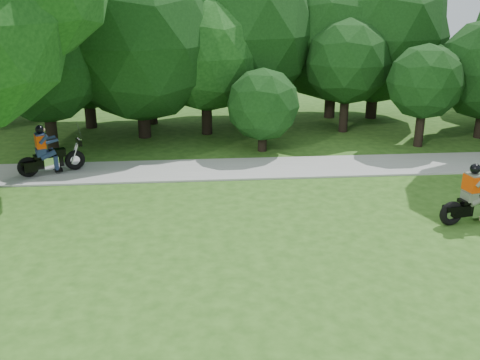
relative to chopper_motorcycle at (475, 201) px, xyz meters
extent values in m
plane|color=#2A5217|center=(-3.27, -3.17, -0.60)|extent=(100.00, 100.00, 0.00)
cube|color=gray|center=(-3.27, 4.83, -0.57)|extent=(60.00, 2.20, 0.06)
cylinder|color=black|center=(-11.84, 11.15, 0.30)|extent=(0.48, 0.48, 1.80)
sphere|color=black|center=(-11.84, 11.15, 3.03)|extent=(5.66, 5.66, 5.66)
cylinder|color=black|center=(-6.76, 9.64, 0.30)|extent=(0.44, 0.44, 1.80)
sphere|color=#144012|center=(-6.76, 9.64, 2.73)|extent=(4.73, 4.73, 4.73)
cylinder|color=black|center=(-0.87, 12.19, 0.30)|extent=(0.49, 0.49, 1.80)
sphere|color=black|center=(-0.87, 12.19, 3.11)|extent=(5.90, 5.90, 5.90)
cylinder|color=black|center=(-5.30, 11.40, 0.30)|extent=(0.54, 0.54, 1.80)
sphere|color=black|center=(-5.30, 11.40, 3.39)|extent=(6.75, 6.75, 6.75)
cylinder|color=black|center=(-12.73, 7.96, 0.30)|extent=(0.42, 0.42, 1.80)
sphere|color=black|center=(-12.73, 7.96, 2.66)|extent=(4.49, 4.49, 4.49)
cylinder|color=black|center=(-4.74, 6.96, -0.16)|extent=(0.34, 0.34, 0.89)
sphere|color=black|center=(-4.74, 6.96, 1.17)|extent=(2.72, 2.72, 2.72)
cylinder|color=black|center=(-9.35, 9.32, 0.29)|extent=(0.52, 0.52, 1.79)
sphere|color=black|center=(-9.35, 9.32, 3.23)|extent=(6.30, 6.30, 6.30)
cylinder|color=black|center=(-14.73, 12.97, 0.30)|extent=(0.50, 0.50, 1.80)
sphere|color=black|center=(-14.73, 12.97, 3.14)|extent=(6.00, 6.00, 6.00)
cylinder|color=black|center=(-9.17, 11.62, 0.25)|extent=(0.41, 0.41, 1.70)
sphere|color=black|center=(-9.17, 11.62, 2.47)|extent=(4.22, 4.22, 4.22)
cylinder|color=black|center=(1.07, 11.93, 0.30)|extent=(0.51, 0.51, 1.80)
sphere|color=black|center=(1.07, 11.93, 3.22)|extent=(6.22, 6.22, 6.22)
cylinder|color=black|center=(1.40, 7.08, 0.19)|extent=(0.34, 0.34, 1.58)
sphere|color=black|center=(1.40, 7.08, 1.90)|extent=(2.85, 2.85, 2.85)
cylinder|color=black|center=(-0.93, 9.54, 0.30)|extent=(0.38, 0.38, 1.80)
sphere|color=black|center=(-0.93, 9.54, 2.35)|extent=(3.55, 3.55, 3.55)
torus|color=black|center=(-0.68, -0.14, -0.27)|extent=(0.69, 0.32, 0.67)
cube|color=black|center=(-0.08, -0.02, -0.22)|extent=(1.19, 0.46, 0.30)
cube|color=silver|center=(0.08, 0.02, -0.22)|extent=(0.51, 0.41, 0.38)
cube|color=black|center=(-0.21, -0.04, 0.02)|extent=(0.55, 0.40, 0.10)
cube|color=#505343|center=(-0.21, -0.04, 0.16)|extent=(0.35, 0.41, 0.23)
cube|color=#505343|center=(-0.19, -0.04, 0.50)|extent=(0.32, 0.44, 0.53)
cube|color=#E63A04|center=(-0.19, -0.04, 0.52)|extent=(0.36, 0.48, 0.42)
sphere|color=black|center=(-0.16, -0.03, 0.90)|extent=(0.27, 0.27, 0.27)
torus|color=black|center=(-12.66, 4.48, -0.21)|extent=(0.69, 0.46, 0.68)
torus|color=black|center=(-11.30, 5.10, -0.21)|extent=(0.69, 0.46, 0.68)
cube|color=black|center=(-12.15, 4.72, -0.16)|extent=(1.08, 0.66, 0.31)
cube|color=silver|center=(-12.01, 4.78, -0.16)|extent=(0.56, 0.49, 0.39)
cube|color=black|center=(-11.79, 4.88, 0.13)|extent=(0.58, 0.47, 0.25)
cube|color=black|center=(-12.26, 4.67, 0.09)|extent=(0.58, 0.49, 0.10)
cylinder|color=silver|center=(-11.27, 5.12, 0.13)|extent=(0.37, 0.20, 0.87)
cylinder|color=silver|center=(-11.12, 5.19, 0.55)|extent=(0.29, 0.58, 0.03)
cube|color=black|center=(-12.53, 4.31, -0.16)|extent=(0.42, 0.27, 0.33)
cube|color=black|center=(-12.71, 4.70, -0.16)|extent=(0.42, 0.27, 0.33)
cube|color=#1C2E4C|center=(-12.26, 4.67, 0.23)|extent=(0.42, 0.45, 0.23)
cube|color=#1C2E4C|center=(-12.24, 4.68, 0.57)|extent=(0.40, 0.47, 0.54)
cube|color=#E63A04|center=(-12.24, 4.68, 0.59)|extent=(0.44, 0.52, 0.42)
sphere|color=black|center=(-12.21, 4.69, 0.98)|extent=(0.27, 0.27, 0.27)
camera|label=1|loc=(-7.22, -12.37, 5.26)|focal=40.00mm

